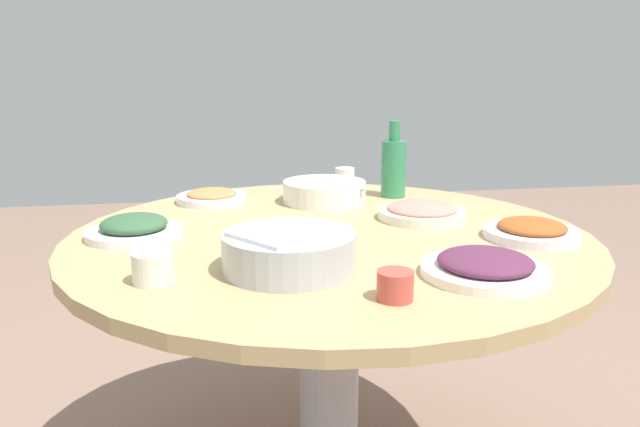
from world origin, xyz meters
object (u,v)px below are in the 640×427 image
Objects in this scene: dish_tofu_braise at (212,196)px; dish_greens at (134,228)px; soup_bowl at (324,192)px; dish_stirfry at (532,230)px; tea_cup_near at (395,285)px; tea_cup_far at (153,267)px; dish_shrimp at (422,211)px; tea_cup_side at (345,178)px; green_bottle at (394,167)px; rice_bowl at (289,251)px; dish_eggplant at (485,266)px; round_dining_table at (330,292)px.

dish_greens is at bearing 62.85° from dish_tofu_braise.
soup_bowl is 1.11× the size of dish_stirfry.
dish_tofu_braise is at bearing -69.49° from tea_cup_near.
dish_greens is 0.34m from tea_cup_far.
dish_stirfry and dish_shrimp have the same top height.
tea_cup_side reaches higher than dish_tofu_braise.
rice_bowl is at bearing 57.77° from green_bottle.
soup_bowl reaches higher than dish_shrimp.
tea_cup_near is (-0.50, 0.49, 0.01)m from dish_greens.
rice_bowl is at bearing 41.61° from dish_shrimp.
tea_cup_side is (-0.11, -0.20, 0.00)m from soup_bowl.
dish_stirfry is 0.55m from green_bottle.
dish_stirfry reaches higher than dish_tofu_braise.
dish_stirfry is at bearing -167.50° from rice_bowl.
dish_greens is 0.81m from dish_eggplant.
soup_bowl is 0.76m from tea_cup_far.
dish_eggplant reaches higher than dish_stirfry.
dish_greens is (0.93, -0.17, 0.00)m from dish_stirfry.
dish_greens is at bearing 29.62° from soup_bowl.
dish_greens reaches higher than dish_shrimp.
dish_stirfry is 0.95m from dish_greens.
tea_cup_far reaches higher than dish_greens.
soup_bowl is at bearing -150.38° from dish_greens.
round_dining_table is 15.97× the size of tea_cup_far.
rice_bowl is 3.89× the size of tea_cup_side.
green_bottle is at bearing 178.33° from dish_tofu_braise.
rice_bowl is 1.27× the size of dish_tofu_braise.
rice_bowl reaches higher than tea_cup_side.
tea_cup_far is at bearing 30.13° from dish_shrimp.
rice_bowl is at bearing 103.16° from dish_tofu_braise.
dish_shrimp is 0.30m from green_bottle.
rice_bowl is 0.61m from dish_stirfry.
tea_cup_side is (-0.54, -0.82, 0.00)m from tea_cup_far.
tea_cup_far is at bearing 102.84° from dish_greens.
green_bottle reaches higher than tea_cup_near.
dish_shrimp is 0.94× the size of dish_eggplant.
dish_shrimp is (-0.40, -0.36, -0.02)m from rice_bowl.
rice_bowl is 1.14× the size of dish_shrimp.
dish_eggplant is 1.06× the size of green_bottle.
round_dining_table is at bearing -56.72° from dish_eggplant.
dish_stirfry is 0.73m from tea_cup_side.
dish_greens is at bearing 24.52° from green_bottle.
dish_tofu_braise is 0.90m from tea_cup_near.
dish_shrimp is 1.12× the size of dish_tofu_braise.
rice_bowl is 0.38m from dish_eggplant.
green_bottle reaches higher than dish_eggplant.
rice_bowl reaches higher than dish_eggplant.
dish_tofu_braise is at bearing -98.76° from tea_cup_far.
dish_eggplant is at bearing 87.39° from green_bottle.
soup_bowl reaches higher than tea_cup_far.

